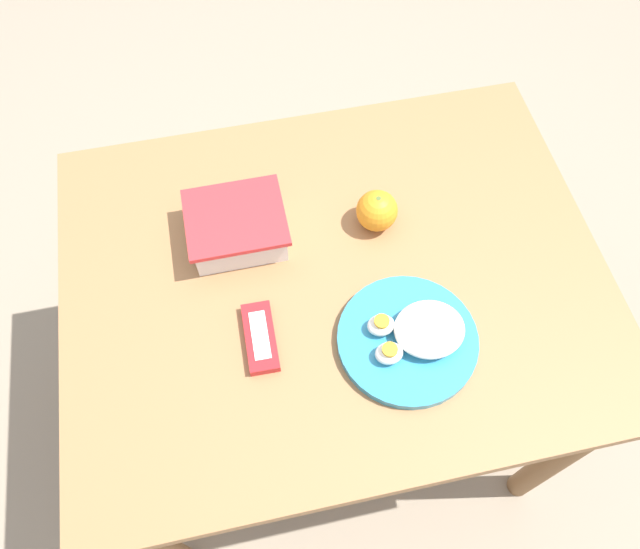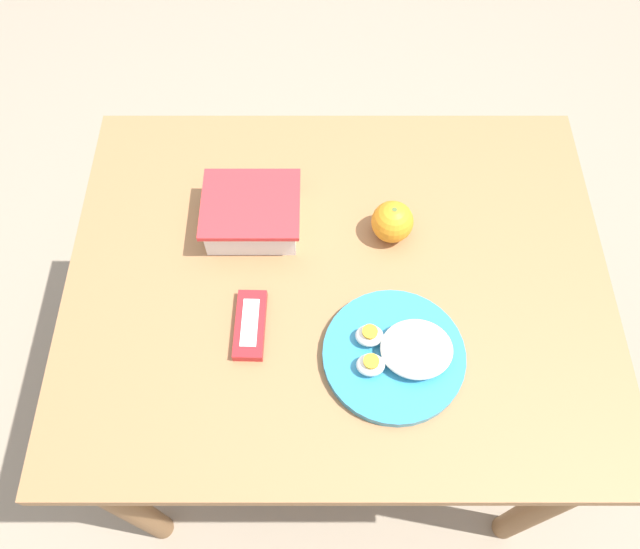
{
  "view_description": "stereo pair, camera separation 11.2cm",
  "coord_description": "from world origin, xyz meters",
  "px_view_note": "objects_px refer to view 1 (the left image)",
  "views": [
    {
      "loc": [
        -0.15,
        -0.55,
        1.75
      ],
      "look_at": [
        -0.03,
        -0.01,
        0.78
      ],
      "focal_mm": 35.0,
      "sensor_mm": 36.0,
      "label": 1
    },
    {
      "loc": [
        -0.03,
        -0.56,
        1.75
      ],
      "look_at": [
        -0.03,
        -0.01,
        0.78
      ],
      "focal_mm": 35.0,
      "sensor_mm": 36.0,
      "label": 2
    }
  ],
  "objects_px": {
    "orange_fruit": "(377,211)",
    "candy_bar": "(260,337)",
    "food_container": "(237,228)",
    "rice_plate": "(412,337)"
  },
  "relations": [
    {
      "from": "food_container",
      "to": "rice_plate",
      "type": "xyz_separation_m",
      "value": [
        0.26,
        -0.28,
        -0.01
      ]
    },
    {
      "from": "rice_plate",
      "to": "candy_bar",
      "type": "relative_size",
      "value": 1.87
    },
    {
      "from": "orange_fruit",
      "to": "rice_plate",
      "type": "xyz_separation_m",
      "value": [
        -0.0,
        -0.26,
        -0.02
      ]
    },
    {
      "from": "orange_fruit",
      "to": "candy_bar",
      "type": "height_order",
      "value": "orange_fruit"
    },
    {
      "from": "orange_fruit",
      "to": "candy_bar",
      "type": "xyz_separation_m",
      "value": [
        -0.26,
        -0.2,
        -0.03
      ]
    },
    {
      "from": "food_container",
      "to": "rice_plate",
      "type": "distance_m",
      "value": 0.38
    },
    {
      "from": "food_container",
      "to": "candy_bar",
      "type": "relative_size",
      "value": 1.4
    },
    {
      "from": "orange_fruit",
      "to": "candy_bar",
      "type": "distance_m",
      "value": 0.33
    },
    {
      "from": "food_container",
      "to": "orange_fruit",
      "type": "bearing_deg",
      "value": -4.6
    },
    {
      "from": "food_container",
      "to": "candy_bar",
      "type": "xyz_separation_m",
      "value": [
        0.01,
        -0.22,
        -0.02
      ]
    }
  ]
}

